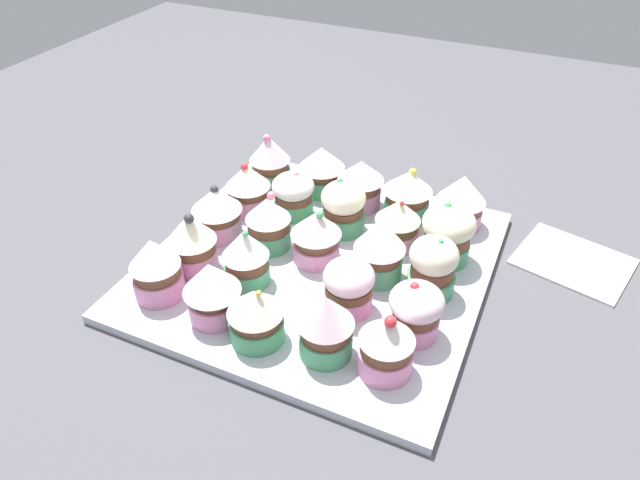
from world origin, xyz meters
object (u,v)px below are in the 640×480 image
(cupcake_14, at_px, (248,187))
(cupcake_16, at_px, (341,206))
(cupcake_3, at_px, (326,325))
(cupcake_15, at_px, (293,194))
(cupcake_23, at_px, (461,200))
(cupcake_9, at_px, (217,211))
(cupcake_21, at_px, (362,183))
(cupcake_1, at_px, (212,289))
(cupcake_6, at_px, (246,256))
(cupcake_4, at_px, (387,343))
(cupcake_5, at_px, (192,241))
(cupcake_10, at_px, (270,220))
(cupcake_2, at_px, (256,314))
(cupcake_12, at_px, (379,248))
(cupcake_0, at_px, (156,268))
(cupcake_20, at_px, (322,168))
(cupcake_17, at_px, (398,222))
(cupcake_8, at_px, (416,310))
(cupcake_18, at_px, (448,233))
(baking_tray, at_px, (320,263))
(cupcake_22, at_px, (407,194))
(cupcake_13, at_px, (432,268))
(cupcake_19, at_px, (270,160))
(cupcake_11, at_px, (315,236))
(napkin, at_px, (573,261))
(cupcake_7, at_px, (349,285))

(cupcake_14, bearing_deg, cupcake_16, 4.27)
(cupcake_3, bearing_deg, cupcake_15, 123.96)
(cupcake_15, relative_size, cupcake_23, 0.86)
(cupcake_9, relative_size, cupcake_21, 1.04)
(cupcake_1, height_order, cupcake_6, cupcake_6)
(cupcake_4, relative_size, cupcake_14, 1.07)
(cupcake_5, height_order, cupcake_10, cupcake_5)
(cupcake_2, distance_m, cupcake_6, 0.09)
(cupcake_1, bearing_deg, cupcake_12, 44.30)
(cupcake_10, bearing_deg, cupcake_0, -116.99)
(cupcake_0, height_order, cupcake_14, cupcake_0)
(cupcake_20, bearing_deg, cupcake_17, -28.54)
(cupcake_8, distance_m, cupcake_18, 0.14)
(baking_tray, relative_size, cupcake_1, 5.37)
(cupcake_1, relative_size, cupcake_12, 0.90)
(cupcake_10, bearing_deg, cupcake_8, -19.77)
(cupcake_4, bearing_deg, cupcake_22, 103.43)
(cupcake_2, xyz_separation_m, cupcake_18, (0.14, 0.21, 0.01))
(cupcake_2, bearing_deg, cupcake_13, 44.59)
(cupcake_2, bearing_deg, cupcake_4, 6.36)
(cupcake_4, distance_m, cupcake_13, 0.13)
(cupcake_12, bearing_deg, cupcake_9, -178.73)
(cupcake_19, bearing_deg, cupcake_3, -52.14)
(cupcake_11, distance_m, cupcake_23, 0.20)
(baking_tray, relative_size, cupcake_11, 5.54)
(cupcake_2, distance_m, cupcake_9, 0.19)
(cupcake_4, bearing_deg, cupcake_17, 105.44)
(cupcake_3, xyz_separation_m, cupcake_16, (-0.07, 0.21, -0.00))
(cupcake_14, xyz_separation_m, cupcake_15, (0.06, 0.01, -0.00))
(cupcake_3, xyz_separation_m, cupcake_15, (-0.14, 0.21, -0.01))
(cupcake_5, xyz_separation_m, cupcake_16, (0.13, 0.15, -0.00))
(cupcake_9, distance_m, cupcake_11, 0.14)
(cupcake_5, bearing_deg, cupcake_18, 27.87)
(cupcake_14, bearing_deg, cupcake_11, -26.33)
(cupcake_2, xyz_separation_m, cupcake_20, (-0.06, 0.29, 0.00))
(cupcake_3, bearing_deg, cupcake_5, 163.57)
(cupcake_10, bearing_deg, cupcake_15, 92.98)
(cupcake_15, distance_m, cupcake_17, 0.15)
(cupcake_16, bearing_deg, cupcake_17, -1.36)
(napkin, bearing_deg, cupcake_9, -161.08)
(cupcake_11, relative_size, cupcake_23, 0.96)
(cupcake_1, height_order, cupcake_11, cupcake_1)
(cupcake_6, relative_size, cupcake_13, 0.98)
(cupcake_15, bearing_deg, cupcake_8, -34.40)
(cupcake_14, height_order, cupcake_20, same)
(cupcake_21, bearing_deg, cupcake_19, 179.37)
(cupcake_1, relative_size, cupcake_17, 1.10)
(cupcake_5, distance_m, cupcake_15, 0.16)
(cupcake_0, xyz_separation_m, cupcake_22, (0.21, 0.26, -0.00))
(cupcake_7, relative_size, cupcake_14, 0.89)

